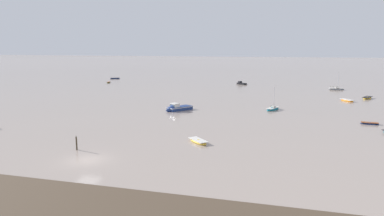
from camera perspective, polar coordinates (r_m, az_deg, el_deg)
The scene contains 12 objects.
ground_plane at distance 42.68m, azimuth -16.43°, elevation -8.00°, with size 800.00×800.00×0.00m, color gray.
motorboat_moored_0 at distance 122.04m, azimuth 7.76°, elevation 3.90°, with size 4.09×3.63×1.55m.
sailboat_moored_0 at distance 74.11m, azimuth 12.81°, elevation -0.14°, with size 3.05×4.56×4.92m.
rowboat_moored_2 at distance 91.32m, azimuth 23.56°, elevation 1.11°, with size 3.21×3.92×0.60m.
rowboat_moored_3 at distance 66.06m, azimuth 26.55°, elevation -2.24°, with size 2.94×1.19×0.45m.
rowboat_moored_4 at distance 97.83m, azimuth 26.26°, elevation 1.45°, with size 3.20×4.35×0.66m.
rowboat_moored_5 at distance 48.09m, azimuth 1.02°, elevation -5.37°, with size 3.47×3.51×0.58m.
rowboat_moored_6 at distance 129.21m, azimuth -13.22°, elevation 4.01°, with size 1.81×3.11×0.47m.
sailboat_moored_1 at distance 113.64m, azimuth 22.09°, elevation 2.81°, with size 4.69×1.93×5.10m.
motorboat_moored_1 at distance 71.54m, azimuth -2.57°, elevation -0.15°, with size 5.20×6.12×2.29m.
rowboat_moored_7 at distance 144.25m, azimuth -12.24°, elevation 4.65°, with size 3.88×2.98×0.59m.
mooring_post_near at distance 46.88m, azimuth -18.00°, elevation -5.41°, with size 0.22×0.22×1.95m.
Camera 1 is at (21.84, -34.35, 12.82)m, focal length 33.32 mm.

